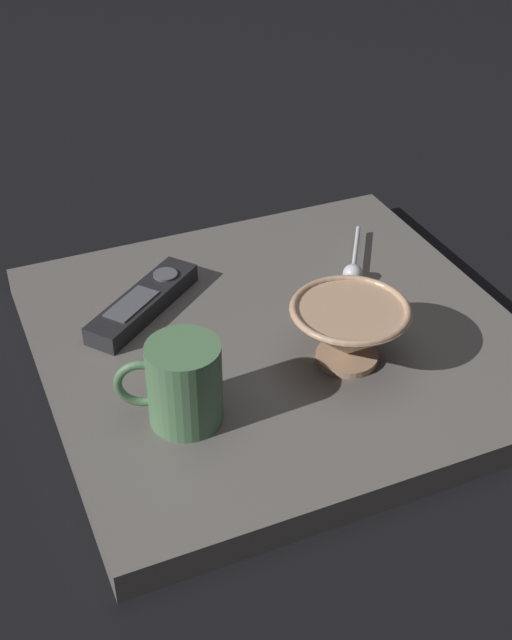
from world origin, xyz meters
TOP-DOWN VIEW (x-y plane):
  - ground_plane at (0.00, 0.00)m, footprint 6.00×6.00m
  - table at (0.00, 0.00)m, footprint 0.53×0.55m
  - cereal_bowl at (-0.08, -0.05)m, footprint 0.13×0.13m
  - coffee_mug at (-0.10, 0.15)m, footprint 0.08×0.11m
  - teaspoon at (0.07, -0.14)m, footprint 0.12×0.08m
  - tv_remote_near at (0.10, 0.14)m, footprint 0.15×0.17m

SIDE VIEW (x-z plane):
  - ground_plane at x=0.00m, z-range 0.00..0.00m
  - table at x=0.00m, z-range 0.00..0.04m
  - tv_remote_near at x=0.10m, z-range 0.03..0.06m
  - teaspoon at x=0.07m, z-range 0.04..0.06m
  - cereal_bowl at x=-0.08m, z-range 0.04..0.11m
  - coffee_mug at x=-0.10m, z-range 0.04..0.13m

